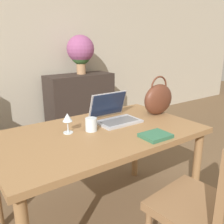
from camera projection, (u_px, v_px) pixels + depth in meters
name	position (u px, v px, depth m)	size (l,w,h in m)	color
wall_back	(2.00, 39.00, 3.13)	(10.00, 0.06, 2.70)	#BCB29E
dining_table	(99.00, 142.00, 1.75)	(1.42, 0.84, 0.73)	olive
chair	(212.00, 203.00, 1.30)	(0.49, 0.49, 0.93)	olive
sideboard	(80.00, 104.00, 3.63)	(0.95, 0.40, 0.87)	#332823
laptop	(114.00, 113.00, 1.94)	(0.33, 0.29, 0.21)	#ADADB2
drinking_glass	(91.00, 124.00, 1.73)	(0.08, 0.08, 0.09)	silver
wine_glass	(67.00, 119.00, 1.67)	(0.07, 0.07, 0.14)	silver
handbag	(158.00, 99.00, 2.08)	(0.29, 0.13, 0.33)	#592D1E
flower_vase	(81.00, 51.00, 3.46)	(0.38, 0.38, 0.54)	tan
book	(156.00, 136.00, 1.62)	(0.19, 0.16, 0.02)	#336B4C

